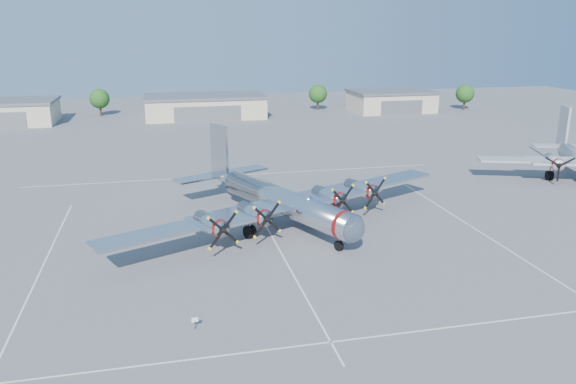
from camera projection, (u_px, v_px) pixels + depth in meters
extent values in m
plane|color=#515154|center=(270.00, 233.00, 59.60)|extent=(260.00, 260.00, 0.00)
cube|color=silver|center=(40.00, 272.00, 50.25)|extent=(0.15, 40.00, 0.01)
cube|color=silver|center=(280.00, 251.00, 54.92)|extent=(0.15, 40.00, 0.01)
cube|color=silver|center=(482.00, 233.00, 59.60)|extent=(0.15, 40.00, 0.01)
cube|color=silver|center=(331.00, 342.00, 39.02)|extent=(60.00, 0.15, 0.01)
cube|color=silver|center=(238.00, 175.00, 82.99)|extent=(60.00, 0.15, 0.01)
cube|color=#C1B59A|center=(4.00, 114.00, 126.07)|extent=(22.00, 14.00, 4.80)
cube|color=slate|center=(2.00, 101.00, 125.31)|extent=(22.60, 14.60, 0.60)
cube|color=#C1B59A|center=(205.00, 107.00, 135.63)|extent=(28.00, 14.00, 4.80)
cube|color=slate|center=(205.00, 96.00, 134.87)|extent=(28.60, 14.60, 0.60)
cube|color=slate|center=(208.00, 114.00, 129.21)|extent=(15.40, 0.20, 3.60)
cube|color=#C1B59A|center=(391.00, 102.00, 145.83)|extent=(20.00, 14.00, 4.80)
cube|color=slate|center=(391.00, 91.00, 145.07)|extent=(20.60, 14.60, 0.60)
cube|color=slate|center=(402.00, 108.00, 139.41)|extent=(11.00, 0.20, 3.60)
cylinder|color=#382619|center=(101.00, 110.00, 138.08)|extent=(0.50, 0.50, 2.80)
sphere|color=#144213|center=(100.00, 99.00, 137.28)|extent=(4.80, 4.80, 4.80)
cylinder|color=#382619|center=(318.00, 105.00, 147.90)|extent=(0.50, 0.50, 2.80)
sphere|color=#144213|center=(318.00, 94.00, 147.10)|extent=(4.80, 4.80, 4.80)
cylinder|color=#382619|center=(464.00, 104.00, 148.49)|extent=(0.50, 0.50, 2.80)
sphere|color=#144213|center=(465.00, 94.00, 147.69)|extent=(4.80, 4.80, 4.80)
cylinder|color=black|center=(195.00, 325.00, 40.64)|extent=(0.05, 0.05, 0.69)
cube|color=white|center=(195.00, 320.00, 40.53)|extent=(0.48, 0.08, 0.35)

